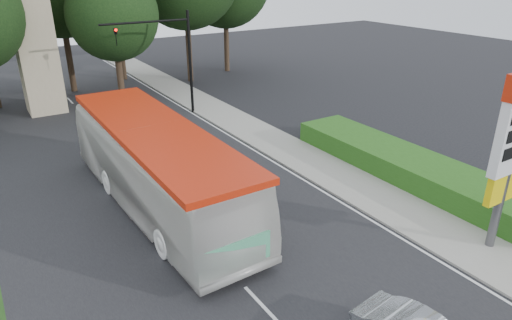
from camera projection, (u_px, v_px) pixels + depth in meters
road_surface at (166, 203)px, 20.85m from camera, size 14.00×80.00×0.02m
sidewalk_right at (312, 162)px, 25.01m from camera, size 3.00×80.00×0.12m
hedge at (408, 166)px, 23.17m from camera, size 3.00×14.00×1.20m
traffic_signal_mast at (172, 50)px, 31.09m from camera, size 6.10×0.35×7.20m
monument at (35, 41)px, 31.78m from camera, size 3.00×3.00×10.05m
transit_bus at (157, 169)px, 19.78m from camera, size 3.69×13.80×3.81m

